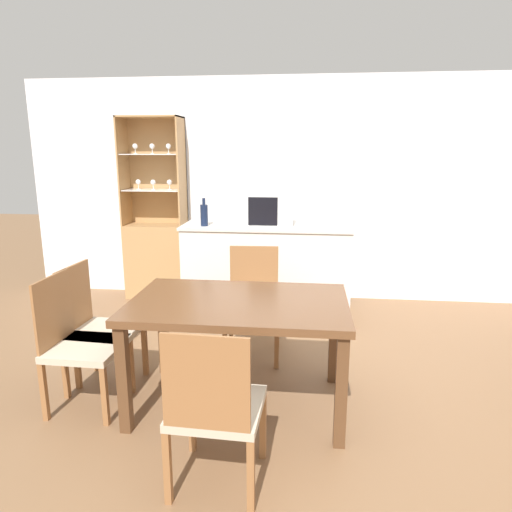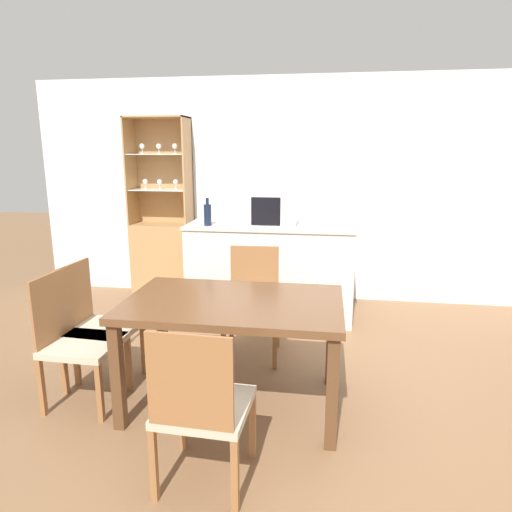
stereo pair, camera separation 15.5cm
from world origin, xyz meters
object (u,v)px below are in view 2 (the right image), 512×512
object	(u,v)px
microwave	(274,209)
wine_bottle	(208,214)
dining_chair_side_left_far	(97,325)
dining_chair_head_far	(253,304)
display_cabinet	(163,245)
dining_table	(234,313)
dining_chair_side_left_near	(77,340)
dining_chair_head_near	(202,407)

from	to	relation	value
microwave	wine_bottle	xyz separation A→B (m)	(-0.66, -0.16, -0.04)
wine_bottle	dining_chair_side_left_far	bearing A→B (deg)	-108.42
dining_chair_head_far	display_cabinet	bearing A→B (deg)	-51.12
dining_table	wine_bottle	xyz separation A→B (m)	(-0.59, 1.60, 0.44)
dining_table	dining_chair_head_far	distance (m)	0.84
dining_table	dining_chair_side_left_near	xyz separation A→B (m)	(-1.08, -0.14, -0.21)
dining_chair_side_left_far	microwave	world-z (taller)	microwave
dining_chair_side_left_far	display_cabinet	bearing A→B (deg)	-169.23
dining_chair_head_near	dining_chair_side_left_near	world-z (taller)	same
display_cabinet	dining_chair_side_left_near	xyz separation A→B (m)	(0.26, -2.44, -0.16)
display_cabinet	dining_chair_head_far	xyz separation A→B (m)	(1.34, -1.49, -0.16)
microwave	wine_bottle	bearing A→B (deg)	-166.55
dining_chair_head_far	wine_bottle	xyz separation A→B (m)	(-0.59, 0.79, 0.65)
dining_chair_head_far	microwave	xyz separation A→B (m)	(0.07, 0.95, 0.69)
dining_chair_side_left_far	dining_chair_head_far	bearing A→B (deg)	125.81
dining_chair_head_near	wine_bottle	xyz separation A→B (m)	(-0.59, 2.41, 0.65)
dining_table	display_cabinet	bearing A→B (deg)	120.17
display_cabinet	wine_bottle	bearing A→B (deg)	-43.10
dining_chair_head_near	wine_bottle	bearing A→B (deg)	106.09
display_cabinet	microwave	world-z (taller)	display_cabinet
display_cabinet	dining_table	size ratio (longest dim) A/B	1.46
dining_table	wine_bottle	bearing A→B (deg)	110.20
dining_chair_head_far	microwave	distance (m)	1.18
dining_chair_side_left_near	wine_bottle	world-z (taller)	wine_bottle
dining_chair_side_left_far	microwave	size ratio (longest dim) A/B	2.03
dining_chair_head_far	dining_chair_side_left_far	distance (m)	1.27
wine_bottle	dining_table	bearing A→B (deg)	-69.80
microwave	dining_chair_side_left_near	bearing A→B (deg)	-121.13
dining_chair_head_near	wine_bottle	distance (m)	2.57
display_cabinet	dining_chair_head_near	xyz separation A→B (m)	(1.34, -3.12, -0.16)
dining_chair_side_left_near	display_cabinet	bearing A→B (deg)	-172.39
display_cabinet	dining_table	bearing A→B (deg)	-59.83
dining_chair_side_left_near	dining_table	bearing A→B (deg)	98.67
dining_table	wine_bottle	world-z (taller)	wine_bottle
display_cabinet	dining_chair_head_far	distance (m)	2.01
wine_bottle	display_cabinet	bearing A→B (deg)	136.90
dining_chair_head_far	microwave	bearing A→B (deg)	-97.29
dining_table	wine_bottle	size ratio (longest dim) A/B	5.17
display_cabinet	wine_bottle	distance (m)	1.14
dining_chair_head_near	microwave	distance (m)	2.66
dining_table	dining_chair_side_left_far	world-z (taller)	dining_chair_side_left_far
dining_chair_head_near	dining_chair_head_far	world-z (taller)	same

